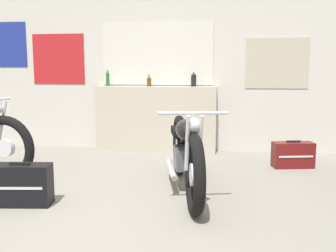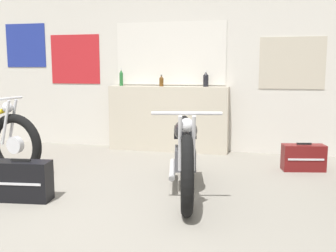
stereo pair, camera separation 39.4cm
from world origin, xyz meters
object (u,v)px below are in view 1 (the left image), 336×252
object	(u,v)px
bottle_leftmost	(108,78)
hard_case_darkred	(293,155)
bottle_left_center	(149,81)
motorcycle_black	(186,152)
bottle_center	(194,79)
hard_case_black	(21,185)

from	to	relation	value
bottle_leftmost	hard_case_darkred	xyz separation A→B (m)	(2.76, -0.79, -0.99)
hard_case_darkred	bottle_left_center	bearing A→B (deg)	160.13
bottle_left_center	hard_case_darkred	size ratio (longest dim) A/B	0.32
bottle_left_center	motorcycle_black	distance (m)	2.23
hard_case_darkred	motorcycle_black	bearing A→B (deg)	-137.17
bottle_leftmost	bottle_left_center	bearing A→B (deg)	-2.61
bottle_center	bottle_left_center	bearing A→B (deg)	-175.59
bottle_left_center	hard_case_black	bearing A→B (deg)	-106.01
hard_case_black	motorcycle_black	bearing A→B (deg)	23.39
bottle_center	motorcycle_black	xyz separation A→B (m)	(0.08, -2.03, -0.71)
hard_case_black	bottle_leftmost	bearing A→B (deg)	88.27
bottle_leftmost	motorcycle_black	size ratio (longest dim) A/B	0.14
bottle_left_center	bottle_leftmost	bearing A→B (deg)	177.39
bottle_leftmost	hard_case_black	xyz separation A→B (m)	(-0.08, -2.67, -0.96)
hard_case_darkred	bottle_center	bearing A→B (deg)	149.95
bottle_left_center	hard_case_black	size ratio (longest dim) A/B	0.30
bottle_left_center	hard_case_darkred	distance (m)	2.41
bottle_center	bottle_leftmost	bearing A→B (deg)	-179.06
bottle_left_center	bottle_center	xyz separation A→B (m)	(0.69, 0.05, 0.03)
hard_case_black	hard_case_darkred	bearing A→B (deg)	33.49
bottle_leftmost	motorcycle_black	world-z (taller)	bottle_leftmost
bottle_left_center	bottle_center	world-z (taller)	bottle_center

